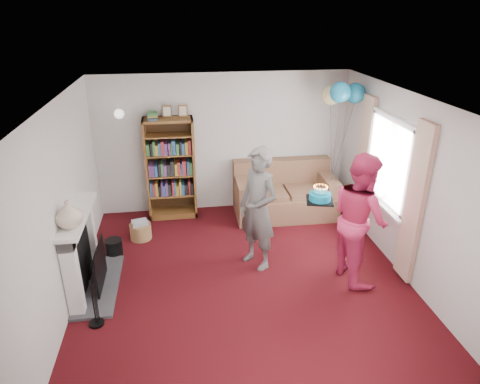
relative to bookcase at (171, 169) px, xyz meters
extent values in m
plane|color=#38080C|center=(0.96, -2.30, -0.88)|extent=(5.00, 5.00, 0.00)
cube|color=silver|center=(0.96, 0.21, 0.37)|extent=(4.50, 0.02, 2.50)
cube|color=silver|center=(-1.30, -2.30, 0.37)|extent=(0.02, 5.00, 2.50)
cube|color=silver|center=(3.22, -2.30, 0.37)|extent=(0.02, 5.00, 2.50)
cube|color=white|center=(0.96, -2.30, 1.62)|extent=(4.50, 5.00, 0.01)
cube|color=#3F3F42|center=(-1.04, -2.10, -0.86)|extent=(0.55, 1.40, 0.04)
cube|color=white|center=(-1.19, -2.65, -0.35)|extent=(0.18, 0.14, 1.06)
cube|color=white|center=(-1.19, -1.55, -0.35)|extent=(0.18, 0.14, 1.06)
cube|color=white|center=(-1.19, -2.10, 0.12)|extent=(0.18, 1.24, 0.16)
cube|color=white|center=(-1.16, -2.10, 0.22)|extent=(0.28, 1.35, 0.05)
cube|color=black|center=(-1.21, -2.10, -0.40)|extent=(0.10, 0.80, 0.86)
cube|color=black|center=(-0.97, -2.10, -0.55)|extent=(0.02, 0.70, 0.60)
cylinder|color=black|center=(-0.94, -2.88, -0.56)|extent=(0.18, 0.18, 0.64)
cylinder|color=black|center=(-0.91, -1.30, -0.75)|extent=(0.26, 0.26, 0.26)
cube|color=white|center=(3.17, -1.70, 1.19)|extent=(0.08, 1.30, 0.08)
cube|color=white|center=(3.17, -1.70, -0.06)|extent=(0.08, 1.30, 0.08)
cube|color=white|center=(3.20, -1.70, 0.57)|extent=(0.01, 1.15, 1.20)
cube|color=white|center=(3.14, -1.70, -0.09)|extent=(0.14, 1.32, 0.04)
cube|color=beige|center=(3.16, -2.52, 0.27)|extent=(0.07, 0.38, 2.20)
cube|color=beige|center=(3.16, -0.88, 0.27)|extent=(0.07, 0.38, 2.20)
cylinder|color=gold|center=(-0.79, 0.15, 1.02)|extent=(0.04, 0.12, 0.04)
sphere|color=white|center=(-0.79, 0.06, 1.00)|extent=(0.16, 0.16, 0.16)
cube|color=#472B14|center=(0.00, 0.16, 0.01)|extent=(0.85, 0.04, 1.79)
cube|color=brown|center=(-0.40, -0.03, 0.01)|extent=(0.04, 0.42, 1.79)
cube|color=brown|center=(0.41, -0.03, 0.01)|extent=(0.04, 0.42, 1.79)
cube|color=brown|center=(0.00, -0.03, 0.89)|extent=(0.85, 0.42, 0.04)
cube|color=brown|center=(0.00, -0.03, -0.83)|extent=(0.85, 0.42, 0.10)
cube|color=brown|center=(0.00, -0.03, -0.46)|extent=(0.77, 0.38, 0.03)
cube|color=brown|center=(0.00, -0.03, -0.08)|extent=(0.77, 0.38, 0.02)
cube|color=brown|center=(0.00, -0.03, 0.30)|extent=(0.77, 0.38, 0.02)
cube|color=brown|center=(0.00, -0.03, 0.63)|extent=(0.77, 0.38, 0.02)
cube|color=maroon|center=(-0.23, -0.05, 0.97)|extent=(0.16, 0.22, 0.12)
cube|color=brown|center=(0.00, 0.02, 1.02)|extent=(0.16, 0.02, 0.20)
cube|color=brown|center=(0.27, 0.02, 1.02)|extent=(0.16, 0.02, 0.20)
cube|color=brown|center=(2.02, -0.30, -0.67)|extent=(1.79, 0.95, 0.42)
cube|color=brown|center=(2.02, 0.05, -0.30)|extent=(1.79, 0.24, 0.74)
cube|color=brown|center=(1.24, -0.30, -0.46)|extent=(0.24, 0.90, 0.58)
cube|color=brown|center=(2.80, -0.30, -0.46)|extent=(0.24, 0.90, 0.58)
cube|color=brown|center=(1.62, -0.38, -0.43)|extent=(0.76, 0.65, 0.12)
cube|color=brown|center=(2.42, -0.38, -0.43)|extent=(0.76, 0.65, 0.12)
cylinder|color=#A9784F|center=(-0.54, -0.84, -0.75)|extent=(0.35, 0.35, 0.26)
cube|color=beige|center=(-0.54, -0.84, -0.59)|extent=(0.24, 0.19, 0.06)
imported|color=black|center=(1.22, -1.86, 0.02)|extent=(0.73, 0.79, 1.80)
imported|color=#CD2955|center=(2.52, -2.34, 0.03)|extent=(0.79, 0.96, 1.82)
cube|color=black|center=(2.05, -2.01, 0.17)|extent=(0.36, 0.36, 0.02)
cylinder|color=#0E86A9|center=(2.05, -2.01, 0.23)|extent=(0.30, 0.30, 0.10)
cylinder|color=#0E86A9|center=(2.05, -2.01, 0.29)|extent=(0.22, 0.22, 0.04)
cylinder|color=#D9608F|center=(2.15, -2.01, 0.32)|extent=(0.01, 0.01, 0.09)
sphere|color=orange|center=(2.15, -2.01, 0.37)|extent=(0.02, 0.02, 0.02)
cylinder|color=#D9608F|center=(2.13, -1.97, 0.32)|extent=(0.01, 0.01, 0.09)
sphere|color=orange|center=(2.13, -1.97, 0.37)|extent=(0.02, 0.02, 0.02)
cylinder|color=#D9608F|center=(2.11, -1.94, 0.32)|extent=(0.01, 0.01, 0.09)
sphere|color=orange|center=(2.11, -1.94, 0.37)|extent=(0.02, 0.02, 0.02)
cylinder|color=#D9608F|center=(2.07, -1.92, 0.32)|extent=(0.01, 0.01, 0.09)
sphere|color=orange|center=(2.07, -1.92, 0.37)|extent=(0.02, 0.02, 0.02)
cylinder|color=#D9608F|center=(2.02, -1.93, 0.32)|extent=(0.01, 0.01, 0.09)
sphere|color=orange|center=(2.02, -1.93, 0.37)|extent=(0.02, 0.02, 0.02)
cylinder|color=#D9608F|center=(1.99, -1.95, 0.32)|extent=(0.01, 0.01, 0.09)
sphere|color=orange|center=(1.99, -1.95, 0.37)|extent=(0.02, 0.02, 0.02)
cylinder|color=#D9608F|center=(1.97, -1.99, 0.32)|extent=(0.01, 0.01, 0.09)
sphere|color=orange|center=(1.97, -1.99, 0.37)|extent=(0.02, 0.02, 0.02)
cylinder|color=#D9608F|center=(1.97, -2.04, 0.32)|extent=(0.01, 0.01, 0.09)
sphere|color=orange|center=(1.97, -2.04, 0.37)|extent=(0.02, 0.02, 0.02)
cylinder|color=#D9608F|center=(1.99, -2.07, 0.32)|extent=(0.01, 0.01, 0.09)
sphere|color=orange|center=(1.99, -2.07, 0.37)|extent=(0.02, 0.02, 0.02)
cylinder|color=#D9608F|center=(2.02, -2.10, 0.32)|extent=(0.01, 0.01, 0.09)
sphere|color=orange|center=(2.02, -2.10, 0.37)|extent=(0.02, 0.02, 0.02)
cylinder|color=#D9608F|center=(2.07, -2.10, 0.32)|extent=(0.01, 0.01, 0.09)
sphere|color=orange|center=(2.07, -2.10, 0.37)|extent=(0.02, 0.02, 0.02)
cylinder|color=#D9608F|center=(2.11, -2.09, 0.32)|extent=(0.01, 0.01, 0.09)
sphere|color=orange|center=(2.11, -2.09, 0.37)|extent=(0.02, 0.02, 0.02)
cylinder|color=#D9608F|center=(2.13, -2.06, 0.32)|extent=(0.01, 0.01, 0.09)
sphere|color=orange|center=(2.13, -2.06, 0.37)|extent=(0.02, 0.02, 0.02)
sphere|color=#3F3F3F|center=(2.80, -0.50, -0.19)|extent=(0.02, 0.02, 0.02)
sphere|color=teal|center=(3.05, -0.52, 1.34)|extent=(0.33, 0.33, 0.33)
sphere|color=#E5DA8C|center=(2.72, -0.33, 1.27)|extent=(0.33, 0.33, 0.33)
sphere|color=teal|center=(2.72, -0.71, 1.40)|extent=(0.33, 0.33, 0.33)
imported|color=beige|center=(-1.16, -2.45, 0.41)|extent=(0.42, 0.42, 0.33)
camera|label=1|loc=(0.18, -7.17, 2.64)|focal=32.00mm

